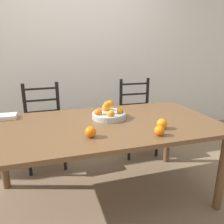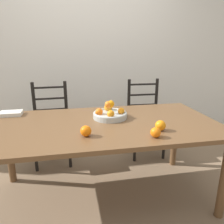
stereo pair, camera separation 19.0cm
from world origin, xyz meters
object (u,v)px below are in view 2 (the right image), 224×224
Objects in this scene: book_stack at (11,113)px; chair_right at (145,118)px; orange_loose_1 at (86,131)px; orange_loose_2 at (156,132)px; fruit_bowl at (110,114)px; orange_loose_0 at (160,126)px; chair_left at (51,124)px.

chair_right is at bearing 16.05° from book_stack.
book_stack is (-0.67, 0.65, -0.02)m from orange_loose_1.
orange_loose_2 is 1.39m from book_stack.
fruit_bowl is 4.13× the size of orange_loose_2.
orange_loose_2 is 1.28m from chair_right.
chair_left is (-0.92, 1.08, -0.31)m from orange_loose_0.
chair_right reaches higher than orange_loose_1.
orange_loose_1 is at bearing -126.45° from chair_right.
orange_loose_0 is 1.02× the size of orange_loose_1.
orange_loose_0 reaches higher than orange_loose_2.
fruit_bowl is at bearing 130.67° from orange_loose_0.
chair_left and chair_right have the same top height.
chair_left is at bearing 107.59° from orange_loose_1.
orange_loose_1 is at bearing -74.81° from chair_left.
chair_left is 4.82× the size of book_stack.
chair_left reaches higher than orange_loose_0.
orange_loose_1 reaches higher than book_stack.
chair_right reaches higher than orange_loose_0.
chair_right is at bearing 73.64° from orange_loose_2.
orange_loose_1 is 0.93m from book_stack.
fruit_bowl is 0.32× the size of chair_left.
orange_loose_0 is 1.45m from chair_left.
orange_loose_0 is 0.09× the size of chair_right.
book_stack is at bearing 152.68° from orange_loose_0.
orange_loose_0 is 1.40m from book_stack.
orange_loose_2 is (0.49, -0.11, -0.00)m from orange_loose_1.
book_stack is (-1.24, 0.64, -0.02)m from orange_loose_0.
orange_loose_1 is 0.08× the size of chair_left.
fruit_bowl is 0.32× the size of chair_right.
chair_left is at bearing 124.93° from orange_loose_2.
orange_loose_0 is at bearing 53.74° from orange_loose_2.
orange_loose_2 is (0.24, -0.50, -0.00)m from fruit_bowl.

